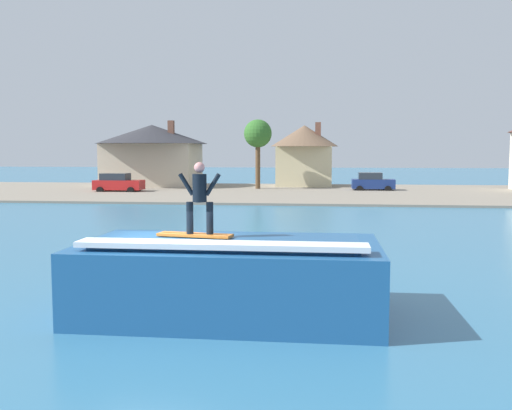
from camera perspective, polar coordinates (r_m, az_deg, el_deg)
name	(u,v)px	position (r m, az deg, el deg)	size (l,w,h in m)	color
ground_plane	(165,318)	(13.71, -9.00, -11.04)	(260.00, 260.00, 0.00)	teal
wave_crest	(230,277)	(13.66, -2.61, -7.14)	(6.98, 3.85, 1.92)	#20568C
surfboard	(195,235)	(13.22, -6.09, -2.97)	(1.79, 0.71, 0.06)	orange
surfer	(200,194)	(13.04, -5.63, 1.06)	(0.98, 0.32, 1.64)	black
shoreline_bank	(284,192)	(53.68, 2.82, 1.28)	(120.00, 25.38, 0.17)	gray
car_near_shore	(118,183)	(55.31, -13.56, 2.15)	(4.51, 2.25, 1.86)	red
car_far_shore	(372,182)	(56.58, 11.49, 2.26)	(4.07, 2.20, 1.86)	navy
house_with_chimney	(152,151)	(63.13, -10.30, 5.36)	(11.95, 11.95, 7.15)	beige
house_small_cottage	(304,151)	(62.17, 4.83, 5.33)	(7.27, 7.27, 6.98)	beige
tree_tall_bare	(258,135)	(57.36, 0.18, 6.97)	(2.79, 2.79, 7.07)	brown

